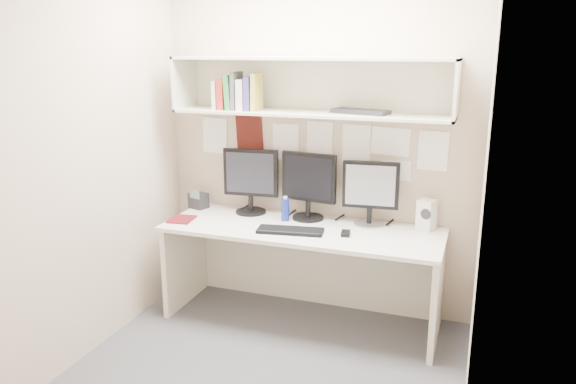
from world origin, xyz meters
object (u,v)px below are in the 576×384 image
(monitor_center, at_px, (309,184))
(desk, at_px, (302,274))
(monitor_left, at_px, (251,179))
(speaker, at_px, (426,215))
(maroon_notebook, at_px, (182,219))
(keyboard, at_px, (290,231))
(desk_phone, at_px, (198,200))
(monitor_right, at_px, (370,191))

(monitor_center, bearing_deg, desk, -76.27)
(desk, distance_m, monitor_left, 0.83)
(monitor_left, relative_size, speaker, 2.27)
(monitor_center, relative_size, maroon_notebook, 2.41)
(desk, distance_m, keyboard, 0.40)
(desk_phone, bearing_deg, monitor_left, 20.70)
(desk, xyz_separation_m, monitor_right, (0.44, 0.22, 0.62))
(desk, relative_size, monitor_right, 4.26)
(desk_phone, bearing_deg, monitor_right, 18.53)
(desk_phone, bearing_deg, maroon_notebook, -66.46)
(keyboard, bearing_deg, desk_phone, 151.06)
(speaker, distance_m, maroon_notebook, 1.79)
(desk, bearing_deg, maroon_notebook, -171.41)
(speaker, bearing_deg, keyboard, -136.45)
(monitor_center, relative_size, keyboard, 1.09)
(monitor_left, xyz_separation_m, keyboard, (0.45, -0.35, -0.26))
(desk, relative_size, keyboard, 4.34)
(speaker, relative_size, maroon_notebook, 1.06)
(monitor_right, xyz_separation_m, speaker, (0.40, 0.02, -0.14))
(monitor_center, bearing_deg, maroon_notebook, -150.35)
(maroon_notebook, bearing_deg, keyboard, -6.41)
(monitor_left, bearing_deg, monitor_center, -5.82)
(speaker, bearing_deg, maroon_notebook, -147.02)
(monitor_right, distance_m, maroon_notebook, 1.42)
(monitor_left, relative_size, keyboard, 1.09)
(desk, relative_size, monitor_center, 3.98)
(desk, xyz_separation_m, monitor_left, (-0.49, 0.22, 0.63))
(monitor_center, bearing_deg, monitor_left, -172.33)
(keyboard, height_order, speaker, speaker)
(desk, distance_m, desk_phone, 1.05)
(desk, relative_size, desk_phone, 12.41)
(desk, relative_size, speaker, 9.05)
(monitor_left, height_order, monitor_center, same)
(monitor_left, bearing_deg, keyboard, -44.06)
(monitor_center, relative_size, monitor_right, 1.07)
(desk_phone, bearing_deg, keyboard, -2.56)
(maroon_notebook, bearing_deg, monitor_left, 34.04)
(monitor_left, bearing_deg, speaker, -5.03)
(keyboard, height_order, maroon_notebook, keyboard)
(monitor_left, bearing_deg, desk_phone, 177.40)
(monitor_center, xyz_separation_m, desk_phone, (-0.92, -0.03, -0.21))
(desk_phone, bearing_deg, speaker, 18.88)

